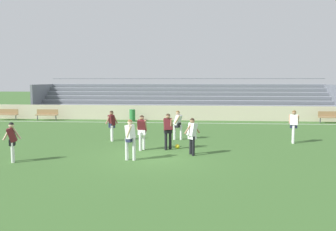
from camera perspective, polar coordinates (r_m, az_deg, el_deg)
ground_plane at (r=14.42m, az=-2.59°, el=-7.02°), size 160.00×160.00×0.00m
field_line_sideline at (r=25.56m, az=0.56°, el=-1.27°), size 44.00×0.12×0.01m
sideline_wall at (r=27.24m, az=0.82°, el=0.46°), size 48.00×0.16×1.21m
bleacher_stand at (r=30.20m, az=2.68°, el=2.78°), size 26.61×4.81×3.48m
bench_near_bin at (r=28.24m, az=26.22°, el=-0.09°), size 1.80×0.40×0.90m
bench_near_wall_gap at (r=30.45m, az=-25.98°, el=0.33°), size 1.80×0.40×0.90m
bench_centre_sideline at (r=28.87m, az=-20.14°, el=0.29°), size 1.80×0.40×0.90m
trash_bin at (r=26.76m, az=-6.16°, el=0.05°), size 0.46×0.46×0.95m
player_dark_on_ball at (r=15.55m, az=0.01°, el=-2.20°), size 0.47×0.51×1.72m
player_dark_deep_cover at (r=15.52m, az=-4.52°, el=-2.41°), size 0.48×0.41×1.65m
player_white_pressing_high at (r=18.43m, az=20.85°, el=-1.30°), size 0.55×0.46×1.72m
player_dark_wide_left at (r=14.60m, az=-25.30°, el=-3.63°), size 0.60×0.50×1.61m
player_white_overlapping at (r=14.51m, az=4.18°, el=-3.05°), size 0.72×0.50×1.64m
player_dark_dropping_back at (r=18.09m, az=-9.68°, el=-1.29°), size 0.64×0.48×1.64m
player_white_challenging at (r=18.21m, az=1.70°, el=-1.23°), size 0.52×0.65×1.61m
player_white_trailing_run at (r=13.59m, az=-6.53°, el=-3.51°), size 0.43×0.60×1.69m
soccer_ball at (r=15.94m, az=1.62°, el=-5.35°), size 0.22×0.22×0.22m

